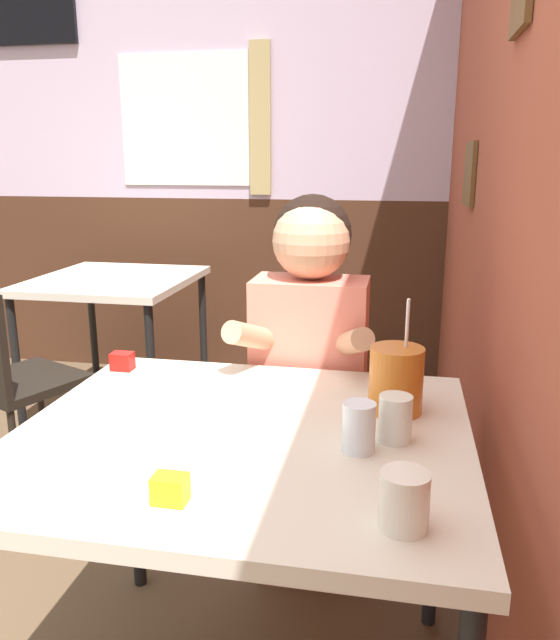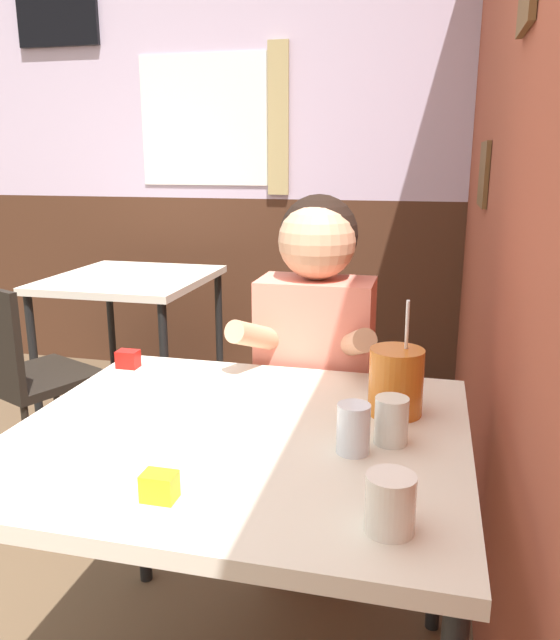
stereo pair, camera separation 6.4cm
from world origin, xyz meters
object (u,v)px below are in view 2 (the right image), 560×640
(main_table, at_px, (239,457))
(person_seated, at_px, (315,380))
(cocktail_pitcher, at_px, (396,381))
(background_table, at_px, (131,292))
(chair_near_window, at_px, (21,369))

(main_table, bearing_deg, person_seated, 83.49)
(person_seated, height_order, cocktail_pitcher, person_seated)
(background_table, relative_size, chair_near_window, 0.96)
(chair_near_window, xyz_separation_m, person_seated, (1.26, -0.29, 0.16))
(main_table, xyz_separation_m, chair_near_window, (-1.19, 0.86, -0.18))
(main_table, bearing_deg, chair_near_window, 144.12)
(main_table, height_order, chair_near_window, chair_near_window)
(person_seated, bearing_deg, background_table, 137.01)
(chair_near_window, distance_m, person_seated, 1.30)
(background_table, height_order, cocktail_pitcher, cocktail_pitcher)
(cocktail_pitcher, bearing_deg, person_seated, 123.52)
(background_table, distance_m, cocktail_pitcher, 2.05)
(chair_near_window, xyz_separation_m, cocktail_pitcher, (1.52, -0.69, 0.32))
(main_table, distance_m, person_seated, 0.57)
(person_seated, distance_m, cocktail_pitcher, 0.50)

